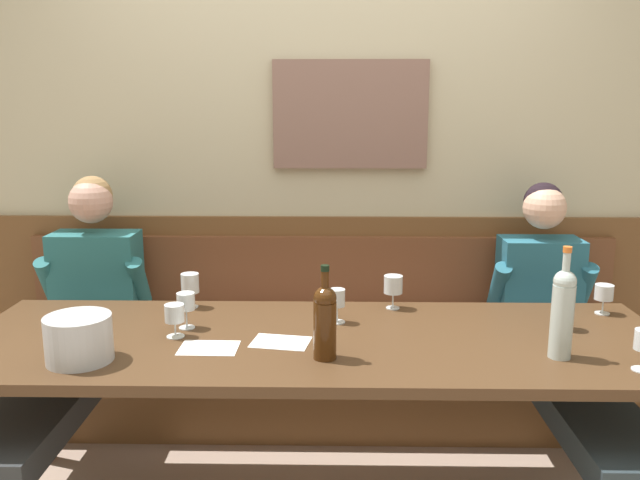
# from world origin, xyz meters

# --- Properties ---
(room_wall_back) EXTENTS (6.80, 0.12, 2.80)m
(room_wall_back) POSITION_xyz_m (0.00, 1.09, 1.40)
(room_wall_back) COLOR #C2B896
(room_wall_back) RESTS_ON ground
(wood_wainscot_panel) EXTENTS (6.80, 0.03, 1.04)m
(wood_wainscot_panel) POSITION_xyz_m (0.00, 1.04, 0.52)
(wood_wainscot_panel) COLOR brown
(wood_wainscot_panel) RESTS_ON ground
(wall_bench) EXTENTS (2.97, 0.42, 0.94)m
(wall_bench) POSITION_xyz_m (0.00, 0.83, 0.28)
(wall_bench) COLOR brown
(wall_bench) RESTS_ON ground
(dining_table) EXTENTS (2.67, 0.89, 0.74)m
(dining_table) POSITION_xyz_m (0.00, 0.08, 0.68)
(dining_table) COLOR #49301C
(dining_table) RESTS_ON ground
(person_left_seat) EXTENTS (0.52, 1.35, 1.27)m
(person_left_seat) POSITION_xyz_m (-1.09, 0.42, 0.61)
(person_left_seat) COLOR #28323C
(person_left_seat) RESTS_ON ground
(person_center_right_seat) EXTENTS (0.48, 1.35, 1.24)m
(person_center_right_seat) POSITION_xyz_m (1.05, 0.42, 0.60)
(person_center_right_seat) COLOR #27233F
(person_center_right_seat) RESTS_ON ground
(ice_bucket) EXTENTS (0.23, 0.23, 0.16)m
(ice_bucket) POSITION_xyz_m (-0.81, -0.17, 0.82)
(ice_bucket) COLOR #BABEC1
(ice_bucket) RESTS_ON dining_table
(wine_bottle_amber_mid) EXTENTS (0.08, 0.08, 0.39)m
(wine_bottle_amber_mid) POSITION_xyz_m (0.85, -0.10, 0.91)
(wine_bottle_amber_mid) COLOR #B3C3BD
(wine_bottle_amber_mid) RESTS_ON dining_table
(wine_bottle_green_tall) EXTENTS (0.08, 0.08, 0.33)m
(wine_bottle_green_tall) POSITION_xyz_m (0.03, -0.13, 0.88)
(wine_bottle_green_tall) COLOR #3F210B
(wine_bottle_green_tall) RESTS_ON dining_table
(wine_glass_center_rear) EXTENTS (0.07, 0.07, 0.14)m
(wine_glass_center_rear) POSITION_xyz_m (-0.51, 0.17, 0.84)
(wine_glass_center_rear) COLOR silver
(wine_glass_center_rear) RESTS_ON dining_table
(wine_glass_right_end) EXTENTS (0.08, 0.08, 0.15)m
(wine_glass_right_end) POSITION_xyz_m (-0.55, 0.44, 0.84)
(wine_glass_right_end) COLOR silver
(wine_glass_right_end) RESTS_ON dining_table
(wine_glass_center_front) EXTENTS (0.06, 0.06, 0.14)m
(wine_glass_center_front) POSITION_xyz_m (0.08, 0.25, 0.84)
(wine_glass_center_front) COLOR silver
(wine_glass_center_front) RESTS_ON dining_table
(wine_glass_left_end) EXTENTS (0.08, 0.08, 0.14)m
(wine_glass_left_end) POSITION_xyz_m (0.32, 0.44, 0.85)
(wine_glass_left_end) COLOR silver
(wine_glass_left_end) RESTS_ON dining_table
(wine_glass_mid_right) EXTENTS (0.08, 0.08, 0.13)m
(wine_glass_mid_right) POSITION_xyz_m (1.19, 0.38, 0.83)
(wine_glass_mid_right) COLOR silver
(wine_glass_mid_right) RESTS_ON dining_table
(wine_glass_by_bottle) EXTENTS (0.07, 0.07, 0.15)m
(wine_glass_by_bottle) POSITION_xyz_m (0.95, 0.19, 0.85)
(wine_glass_by_bottle) COLOR silver
(wine_glass_by_bottle) RESTS_ON dining_table
(wine_glass_near_bucket) EXTENTS (0.07, 0.07, 0.13)m
(wine_glass_near_bucket) POSITION_xyz_m (-0.53, 0.07, 0.83)
(wine_glass_near_bucket) COLOR silver
(wine_glass_near_bucket) RESTS_ON dining_table
(tasting_sheet_left_guest) EXTENTS (0.23, 0.18, 0.00)m
(tasting_sheet_left_guest) POSITION_xyz_m (-0.13, 0.02, 0.74)
(tasting_sheet_left_guest) COLOR white
(tasting_sheet_left_guest) RESTS_ON dining_table
(tasting_sheet_right_guest) EXTENTS (0.21, 0.15, 0.00)m
(tasting_sheet_right_guest) POSITION_xyz_m (-0.39, -0.04, 0.74)
(tasting_sheet_right_guest) COLOR white
(tasting_sheet_right_guest) RESTS_ON dining_table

